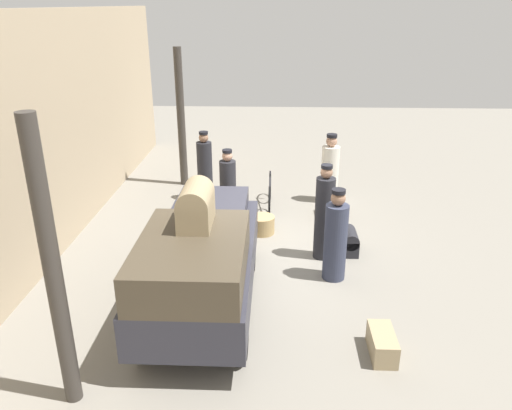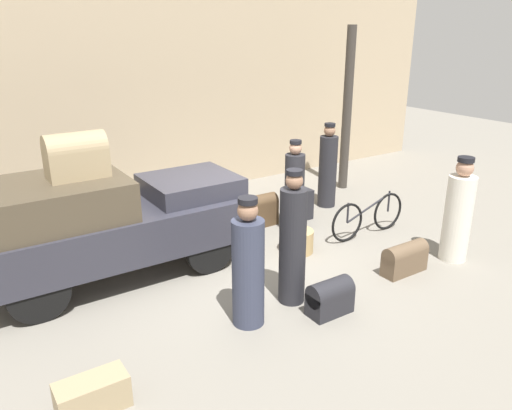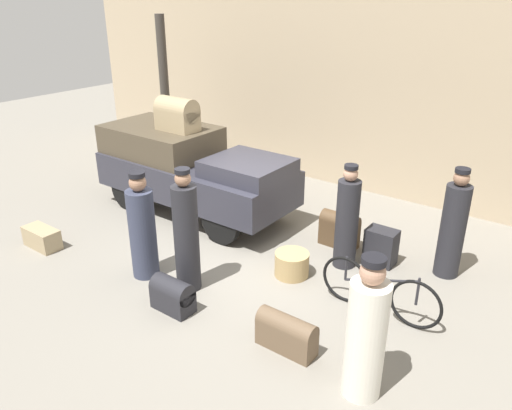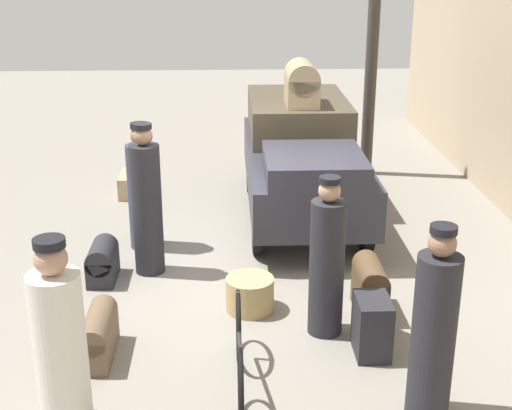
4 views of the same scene
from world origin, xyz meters
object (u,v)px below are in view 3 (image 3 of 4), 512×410
porter_carrying_trunk (186,235)px  suitcase_tan_flat (42,238)px  trunk_umber_medium (286,332)px  trunk_on_truck_roof (177,114)px  porter_with_bicycle (453,228)px  suitcase_small_leather (381,246)px  porter_standing_middle (347,221)px  wicker_basket (292,264)px  porter_lifting_near_truck (366,335)px  conductor_in_dark_uniform (142,230)px  trunk_wicker_pale (173,294)px  truck (190,167)px  bicycle (379,291)px  suitcase_black_upright (340,229)px

porter_carrying_trunk → suitcase_tan_flat: (-2.89, -0.59, -0.69)m
trunk_umber_medium → trunk_on_truck_roof: trunk_on_truck_roof is taller
porter_with_bicycle → trunk_on_truck_roof: 5.24m
trunk_on_truck_roof → porter_carrying_trunk: bearing=-43.8°
suitcase_small_leather → porter_standing_middle: bearing=-137.2°
trunk_umber_medium → porter_with_bicycle: bearing=71.2°
wicker_basket → porter_lifting_near_truck: porter_lifting_near_truck is taller
porter_standing_middle → trunk_umber_medium: (0.39, -2.26, -0.53)m
wicker_basket → conductor_in_dark_uniform: bearing=-143.8°
trunk_wicker_pale → trunk_umber_medium: size_ratio=0.79×
trunk_umber_medium → trunk_on_truck_roof: size_ratio=0.96×
truck → bicycle: truck is taller
porter_standing_middle → trunk_wicker_pale: porter_standing_middle is taller
suitcase_black_upright → trunk_on_truck_roof: trunk_on_truck_roof is taller
porter_with_bicycle → suitcase_black_upright: bearing=-174.8°
wicker_basket → suitcase_small_leather: bearing=51.2°
conductor_in_dark_uniform → porter_lifting_near_truck: size_ratio=0.99×
bicycle → wicker_basket: (-1.48, 0.14, -0.17)m
trunk_wicker_pale → suitcase_tan_flat: 3.11m
bicycle → wicker_basket: bearing=174.6°
porter_carrying_trunk → trunk_on_truck_roof: size_ratio=2.36×
bicycle → conductor_in_dark_uniform: conductor_in_dark_uniform is taller
trunk_wicker_pale → trunk_umber_medium: 1.73m
wicker_basket → conductor_in_dark_uniform: 2.33m
truck → porter_carrying_trunk: (1.89, -2.06, -0.05)m
suitcase_black_upright → suitcase_tan_flat: bearing=-142.6°
suitcase_tan_flat → porter_with_bicycle: bearing=29.2°
porter_lifting_near_truck → wicker_basket: bearing=140.5°
bicycle → porter_standing_middle: (-0.98, 0.90, 0.42)m
bicycle → trunk_wicker_pale: (-2.30, -1.60, -0.12)m
wicker_basket → porter_carrying_trunk: size_ratio=0.28×
porter_lifting_near_truck → suitcase_black_upright: porter_lifting_near_truck is taller
wicker_basket → trunk_on_truck_roof: 3.72m
wicker_basket → porter_standing_middle: (0.50, 0.76, 0.59)m
porter_lifting_near_truck → suitcase_small_leather: (-1.00, 2.76, -0.47)m
truck → porter_carrying_trunk: 2.79m
porter_standing_middle → porter_with_bicycle: porter_with_bicycle is taller
porter_with_bicycle → suitcase_tan_flat: 6.70m
truck → conductor_in_dark_uniform: bearing=-63.3°
porter_with_bicycle → trunk_wicker_pale: size_ratio=2.92×
porter_standing_middle → trunk_wicker_pale: bearing=-117.9°
trunk_wicker_pale → trunk_on_truck_roof: size_ratio=0.75×
porter_carrying_trunk → suitcase_black_upright: bearing=65.1°
wicker_basket → bicycle: bearing=-5.4°
bicycle → porter_lifting_near_truck: (0.46, -1.46, 0.41)m
porter_carrying_trunk → conductor_in_dark_uniform: bearing=-170.3°
wicker_basket → trunk_umber_medium: trunk_umber_medium is taller
trunk_umber_medium → trunk_on_truck_roof: bearing=149.9°
suitcase_small_leather → trunk_wicker_pale: (-1.76, -2.90, -0.05)m
porter_carrying_trunk → trunk_on_truck_roof: bearing=136.2°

